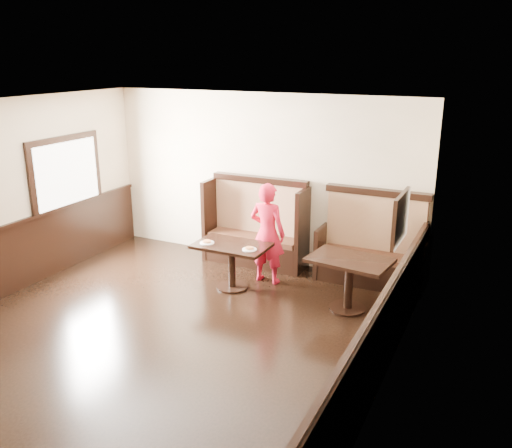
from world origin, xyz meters
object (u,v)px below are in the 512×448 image
Objects in this scene: booth_neighbor at (372,253)px; booth_main at (257,232)px; table_main at (232,254)px; child at (267,233)px; table_neighbor at (349,272)px.

booth_main is at bearing 179.95° from booth_neighbor.
child is at bearing 51.17° from table_main.
table_neighbor is at bearing 1.71° from table_main.
table_main is 0.70× the size of child.
booth_main is at bearing -51.19° from child.
booth_neighbor is 2.14m from table_main.
booth_neighbor is at bearing -153.57° from child.
booth_main is 1.12× the size of child.
child is (-1.45, -0.66, 0.30)m from booth_neighbor.
table_neighbor is 1.48m from child.
child reaches higher than booth_main.
booth_neighbor reaches higher than table_main.
table_main is (0.13, -1.13, 0.01)m from booth_main.
child is at bearing -53.01° from booth_main.
booth_neighbor is 1.62m from child.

